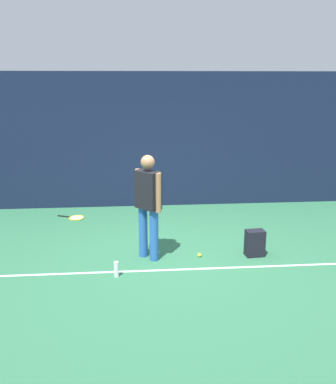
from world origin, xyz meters
TOP-DOWN VIEW (x-y plane):
  - ground_plane at (0.00, 0.00)m, footprint 12.00×12.00m
  - back_fence at (0.00, 3.00)m, footprint 10.00×0.10m
  - court_line at (0.00, -0.48)m, footprint 9.00×0.05m
  - tennis_player at (-0.35, 0.00)m, footprint 0.44×0.44m
  - tennis_racket at (-1.81, 2.17)m, footprint 0.63×0.43m
  - backpack at (1.39, -0.03)m, footprint 0.32×0.30m
  - tennis_ball_near_player at (0.48, -0.03)m, footprint 0.07×0.07m
  - water_bottle at (-0.85, -0.63)m, footprint 0.07×0.07m

SIDE VIEW (x-z plane):
  - ground_plane at x=0.00m, z-range 0.00..0.00m
  - court_line at x=0.00m, z-range 0.00..0.00m
  - tennis_racket at x=-1.81m, z-range 0.00..0.03m
  - tennis_ball_near_player at x=0.48m, z-range 0.00..0.07m
  - water_bottle at x=-0.85m, z-range 0.00..0.23m
  - backpack at x=1.39m, z-range -0.01..0.43m
  - tennis_player at x=-0.35m, z-range 0.12..1.82m
  - back_fence at x=0.00m, z-range 0.00..2.99m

